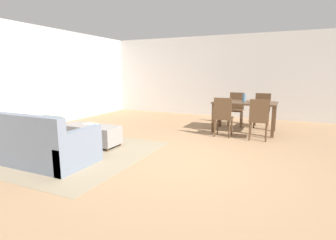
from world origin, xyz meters
name	(u,v)px	position (x,y,z in m)	size (l,w,h in m)	color
ground_plane	(177,161)	(0.00, 0.00, 0.00)	(10.80, 10.80, 0.00)	#9E7A56
wall_back	(235,76)	(0.00, 5.00, 1.35)	(9.00, 0.12, 2.70)	beige
wall_left	(17,78)	(-4.50, 0.50, 1.35)	(0.12, 11.00, 2.70)	beige
area_rug	(67,152)	(-2.08, -0.40, 0.00)	(3.00, 2.80, 0.01)	gray
couch	(34,144)	(-2.20, -1.01, 0.29)	(2.04, 0.93, 0.86)	slate
ottoman_table	(91,134)	(-1.97, 0.16, 0.24)	(1.20, 0.51, 0.42)	gray
dining_table	(245,106)	(0.69, 2.77, 0.66)	(1.51, 0.87, 0.76)	#513823
dining_chair_near_left	(223,115)	(0.32, 2.01, 0.52)	(0.41, 0.41, 0.92)	#513823
dining_chair_near_right	(259,117)	(1.11, 2.00, 0.52)	(0.43, 0.43, 0.92)	#513823
dining_chair_far_left	(236,107)	(0.34, 3.58, 0.52)	(0.41, 0.41, 0.92)	#513823
dining_chair_far_right	(262,108)	(1.04, 3.59, 0.52)	(0.40, 0.40, 0.92)	#513823
vase_centerpiece	(244,98)	(0.66, 2.80, 0.86)	(0.08, 0.08, 0.20)	slate
book_on_ottoman	(90,124)	(-1.99, 0.17, 0.44)	(0.26, 0.20, 0.03)	silver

